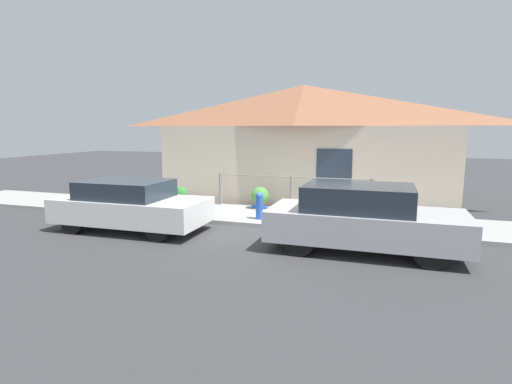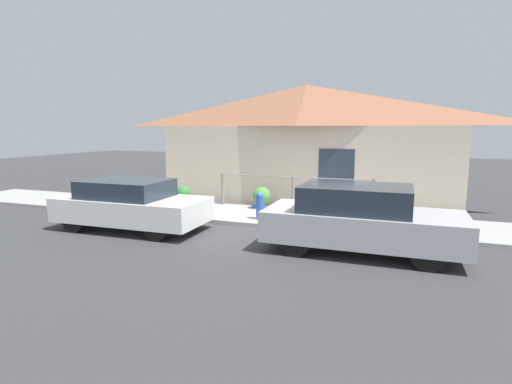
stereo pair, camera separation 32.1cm
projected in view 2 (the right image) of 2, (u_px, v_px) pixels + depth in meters
ground_plane at (271, 229)px, 10.42m from camera, size 60.00×60.00×0.00m
sidewalk at (284, 217)px, 11.52m from camera, size 24.00×2.39×0.10m
house at (306, 111)px, 13.43m from camera, size 10.20×2.23×4.05m
fence at (293, 191)px, 12.39m from camera, size 4.90×0.10×1.05m
car_left at (131, 204)px, 10.29m from camera, size 3.88×1.77×1.29m
car_right at (360, 219)px, 8.35m from camera, size 4.06×1.74×1.42m
fire_hydrant at (260, 205)px, 11.02m from camera, size 0.46×0.20×0.75m
potted_plant_near_hydrant at (262, 196)px, 12.52m from camera, size 0.56×0.56×0.68m
potted_plant_by_fence at (183, 194)px, 13.30m from camera, size 0.44×0.44×0.59m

